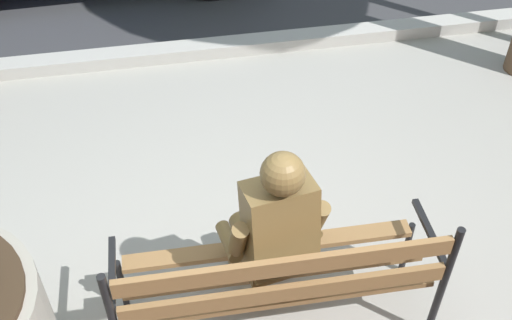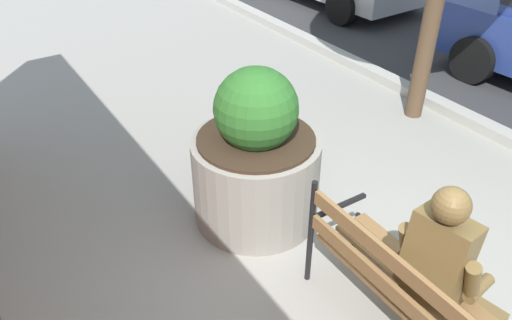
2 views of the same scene
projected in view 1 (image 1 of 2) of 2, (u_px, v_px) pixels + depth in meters
ground_plane at (253, 320)px, 3.85m from camera, size 80.00×80.00×0.00m
curb_stone at (199, 50)px, 5.88m from camera, size 60.00×0.20×0.12m
park_bench at (279, 276)px, 3.42m from camera, size 1.81×0.56×0.95m
bronze_statue_seated at (272, 231)px, 3.49m from camera, size 0.60×0.83×1.37m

